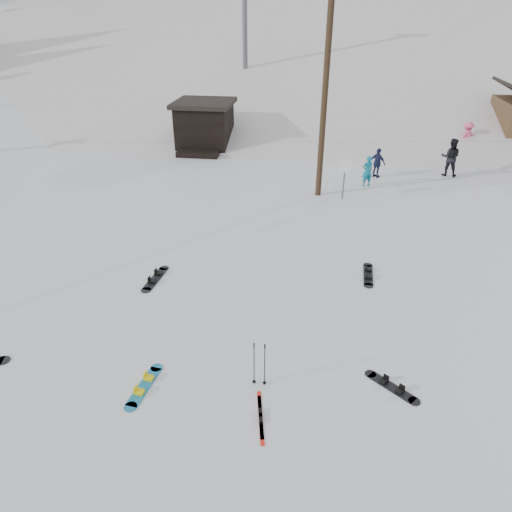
# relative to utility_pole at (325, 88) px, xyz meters

# --- Properties ---
(ground) EXTENTS (200.00, 200.00, 0.00)m
(ground) POSITION_rel_utility_pole_xyz_m (-2.00, -14.00, -4.68)
(ground) COLOR white
(ground) RESTS_ON ground
(ski_slope) EXTENTS (60.00, 85.24, 65.97)m
(ski_slope) POSITION_rel_utility_pole_xyz_m (-2.00, 41.00, -16.68)
(ski_slope) COLOR silver
(ski_slope) RESTS_ON ground
(ridge_left) EXTENTS (47.54, 95.03, 58.38)m
(ridge_left) POSITION_rel_utility_pole_xyz_m (-38.00, 34.00, -15.68)
(ridge_left) COLOR white
(ridge_left) RESTS_ON ground
(treeline_crest) EXTENTS (50.00, 6.00, 10.00)m
(treeline_crest) POSITION_rel_utility_pole_xyz_m (-2.00, 72.00, -4.68)
(treeline_crest) COLOR black
(treeline_crest) RESTS_ON ski_slope
(utility_pole) EXTENTS (2.00, 0.26, 9.00)m
(utility_pole) POSITION_rel_utility_pole_xyz_m (0.00, 0.00, 0.00)
(utility_pole) COLOR #3A2819
(utility_pole) RESTS_ON ground
(trail_sign) EXTENTS (0.50, 0.09, 1.85)m
(trail_sign) POSITION_rel_utility_pole_xyz_m (1.10, -0.42, -3.41)
(trail_sign) COLOR #595B60
(trail_sign) RESTS_ON ground
(lift_hut) EXTENTS (3.40, 4.10, 2.75)m
(lift_hut) POSITION_rel_utility_pole_xyz_m (-7.00, 6.94, -3.32)
(lift_hut) COLOR black
(lift_hut) RESTS_ON ground
(lift_tower_near) EXTENTS (2.20, 0.36, 8.00)m
(lift_tower_near) POSITION_rel_utility_pole_xyz_m (-6.00, 16.00, 3.18)
(lift_tower_near) COLOR #595B60
(lift_tower_near) RESTS_ON ski_slope
(hero_snowboard) EXTENTS (0.45, 1.54, 0.11)m
(hero_snowboard) POSITION_rel_utility_pole_xyz_m (-3.66, -12.74, -4.65)
(hero_snowboard) COLOR #1B82B3
(hero_snowboard) RESTS_ON ground
(hero_skis) EXTENTS (0.36, 1.44, 0.08)m
(hero_skis) POSITION_rel_utility_pole_xyz_m (-0.89, -13.23, -4.66)
(hero_skis) COLOR red
(hero_skis) RESTS_ON ground
(ski_poles) EXTENTS (0.33, 0.09, 1.19)m
(ski_poles) POSITION_rel_utility_pole_xyz_m (-1.05, -12.28, -4.07)
(ski_poles) COLOR black
(ski_poles) RESTS_ON ground
(board_scatter_b) EXTENTS (0.44, 1.67, 0.12)m
(board_scatter_b) POSITION_rel_utility_pole_xyz_m (-4.97, -8.20, -4.65)
(board_scatter_b) COLOR black
(board_scatter_b) RESTS_ON ground
(board_scatter_d) EXTENTS (1.16, 0.99, 0.10)m
(board_scatter_d) POSITION_rel_utility_pole_xyz_m (1.98, -11.96, -4.66)
(board_scatter_d) COLOR black
(board_scatter_d) RESTS_ON ground
(board_scatter_f) EXTENTS (0.37, 1.60, 0.11)m
(board_scatter_f) POSITION_rel_utility_pole_xyz_m (1.79, -6.99, -4.65)
(board_scatter_f) COLOR black
(board_scatter_f) RESTS_ON ground
(skier_teal) EXTENTS (0.63, 0.53, 1.47)m
(skier_teal) POSITION_rel_utility_pole_xyz_m (2.26, 1.49, -3.95)
(skier_teal) COLOR #0D6B88
(skier_teal) RESTS_ON ground
(skier_dark) EXTENTS (1.06, 0.91, 1.89)m
(skier_dark) POSITION_rel_utility_pole_xyz_m (6.49, 3.65, -3.73)
(skier_dark) COLOR black
(skier_dark) RESTS_ON ground
(skier_pink) EXTENTS (1.31, 1.12, 1.76)m
(skier_pink) POSITION_rel_utility_pole_xyz_m (8.38, 8.14, -3.80)
(skier_pink) COLOR #F5568A
(skier_pink) RESTS_ON ground
(skier_navy) EXTENTS (0.90, 0.82, 1.48)m
(skier_navy) POSITION_rel_utility_pole_xyz_m (2.85, 2.84, -3.94)
(skier_navy) COLOR #1B2145
(skier_navy) RESTS_ON ground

